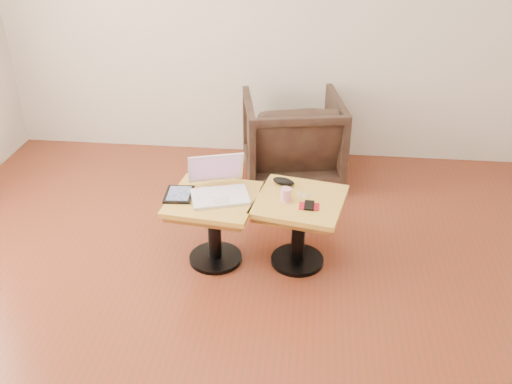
# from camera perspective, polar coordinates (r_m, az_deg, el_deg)

# --- Properties ---
(room_shell) EXTENTS (4.52, 4.52, 2.71)m
(room_shell) POSITION_cam_1_polar(r_m,az_deg,el_deg) (2.58, -3.36, 9.96)
(room_shell) COLOR brown
(room_shell) RESTS_ON ground
(side_table_left) EXTENTS (0.58, 0.58, 0.47)m
(side_table_left) POSITION_cam_1_polar(r_m,az_deg,el_deg) (3.55, -4.25, -2.13)
(side_table_left) COLOR black
(side_table_left) RESTS_ON ground
(side_table_right) EXTENTS (0.61, 0.61, 0.47)m
(side_table_right) POSITION_cam_1_polar(r_m,az_deg,el_deg) (3.53, 4.34, -2.33)
(side_table_right) COLOR black
(side_table_right) RESTS_ON ground
(laptop) EXTENTS (0.43, 0.41, 0.23)m
(laptop) POSITION_cam_1_polar(r_m,az_deg,el_deg) (3.49, -3.76, 0.49)
(laptop) COLOR white
(laptop) RESTS_ON side_table_left
(tablet) EXTENTS (0.18, 0.22, 0.02)m
(tablet) POSITION_cam_1_polar(r_m,az_deg,el_deg) (3.52, -7.71, -0.23)
(tablet) COLOR black
(tablet) RESTS_ON side_table_left
(charging_adapter) EXTENTS (0.05, 0.05, 0.02)m
(charging_adapter) POSITION_cam_1_polar(r_m,az_deg,el_deg) (3.71, -6.26, 1.57)
(charging_adapter) COLOR white
(charging_adapter) RESTS_ON side_table_left
(glasses_case) EXTENTS (0.16, 0.12, 0.05)m
(glasses_case) POSITION_cam_1_polar(r_m,az_deg,el_deg) (3.60, 2.78, 1.05)
(glasses_case) COLOR black
(glasses_case) RESTS_ON side_table_right
(striped_cup) EXTENTS (0.08, 0.08, 0.08)m
(striped_cup) POSITION_cam_1_polar(r_m,az_deg,el_deg) (3.42, 2.99, -0.27)
(striped_cup) COLOR #F45F8B
(striped_cup) RESTS_ON side_table_right
(earbuds_tangle) EXTENTS (0.08, 0.05, 0.02)m
(earbuds_tangle) POSITION_cam_1_polar(r_m,az_deg,el_deg) (3.50, 4.74, -0.28)
(earbuds_tangle) COLOR white
(earbuds_tangle) RESTS_ON side_table_right
(phone_on_sleeve) EXTENTS (0.12, 0.11, 0.01)m
(phone_on_sleeve) POSITION_cam_1_polar(r_m,az_deg,el_deg) (3.39, 5.35, -1.39)
(phone_on_sleeve) COLOR maroon
(phone_on_sleeve) RESTS_ON side_table_right
(armchair) EXTENTS (0.88, 0.89, 0.70)m
(armchair) POSITION_cam_1_polar(r_m,az_deg,el_deg) (4.56, 3.66, 5.38)
(armchair) COLOR black
(armchair) RESTS_ON ground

